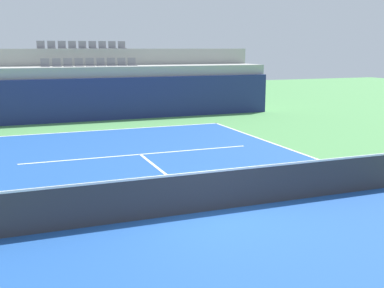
# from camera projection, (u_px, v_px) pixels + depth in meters

# --- Properties ---
(ground_plane) EXTENTS (80.00, 80.00, 0.00)m
(ground_plane) POSITION_uv_depth(u_px,v_px,m) (212.00, 211.00, 11.09)
(ground_plane) COLOR #4C8C4C
(court_surface) EXTENTS (11.00, 24.00, 0.01)m
(court_surface) POSITION_uv_depth(u_px,v_px,m) (212.00, 211.00, 11.09)
(court_surface) COLOR #1E4C99
(court_surface) RESTS_ON ground_plane
(baseline_far) EXTENTS (11.00, 0.10, 0.00)m
(baseline_far) POSITION_uv_depth(u_px,v_px,m) (109.00, 130.00, 22.01)
(baseline_far) COLOR white
(baseline_far) RESTS_ON court_surface
(service_line_far) EXTENTS (8.26, 0.10, 0.00)m
(service_line_far) POSITION_uv_depth(u_px,v_px,m) (140.00, 154.00, 16.93)
(service_line_far) COLOR white
(service_line_far) RESTS_ON court_surface
(centre_service_line) EXTENTS (0.10, 6.40, 0.00)m
(centre_service_line) POSITION_uv_depth(u_px,v_px,m) (169.00, 177.00, 14.01)
(centre_service_line) COLOR white
(centre_service_line) RESTS_ON court_surface
(back_wall) EXTENTS (19.94, 0.30, 2.21)m
(back_wall) POSITION_uv_depth(u_px,v_px,m) (96.00, 100.00, 24.67)
(back_wall) COLOR navy
(back_wall) RESTS_ON ground_plane
(stands_tier_lower) EXTENTS (19.94, 2.40, 2.77)m
(stands_tier_lower) POSITION_uv_depth(u_px,v_px,m) (92.00, 92.00, 25.85)
(stands_tier_lower) COLOR #9E9E99
(stands_tier_lower) RESTS_ON ground_plane
(stands_tier_upper) EXTENTS (19.94, 2.40, 3.70)m
(stands_tier_upper) POSITION_uv_depth(u_px,v_px,m) (84.00, 81.00, 27.95)
(stands_tier_upper) COLOR #9E9E99
(stands_tier_upper) RESTS_ON ground_plane
(seating_row_lower) EXTENTS (5.10, 0.44, 0.44)m
(seating_row_lower) POSITION_uv_depth(u_px,v_px,m) (90.00, 64.00, 25.64)
(seating_row_lower) COLOR slate
(seating_row_lower) RESTS_ON stands_tier_lower
(seating_row_upper) EXTENTS (5.10, 0.44, 0.44)m
(seating_row_upper) POSITION_uv_depth(u_px,v_px,m) (83.00, 46.00, 27.64)
(seating_row_upper) COLOR slate
(seating_row_upper) RESTS_ON stands_tier_upper
(tennis_net) EXTENTS (11.08, 0.08, 1.07)m
(tennis_net) POSITION_uv_depth(u_px,v_px,m) (212.00, 190.00, 10.99)
(tennis_net) COLOR black
(tennis_net) RESTS_ON court_surface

